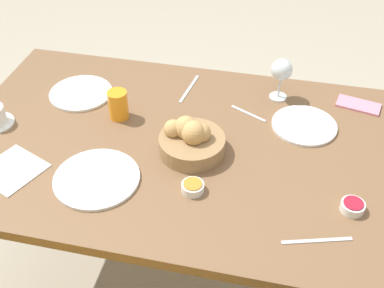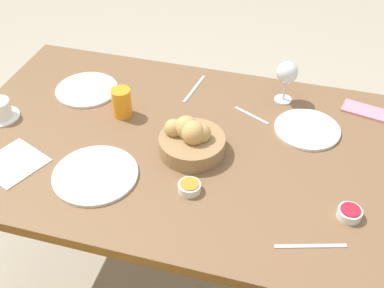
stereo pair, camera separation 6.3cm
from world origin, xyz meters
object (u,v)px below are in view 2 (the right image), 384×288
object	(u,v)px
jam_bowl_berry	(350,213)
jam_bowl_honey	(189,187)
juice_glass	(122,102)
knife_silver	(194,89)
bread_basket	(191,140)
napkin	(14,163)
plate_far_center	(95,175)
cell_phone	(364,111)
coffee_cup	(0,110)
wine_glass	(287,74)
plate_near_left	(307,129)
spoon_coffee	(252,115)
plate_near_right	(87,90)
fork_silver	(310,246)

from	to	relation	value
jam_bowl_berry	jam_bowl_honey	xyz separation A→B (m)	(0.45, 0.02, 0.00)
juice_glass	jam_bowl_honey	xyz separation A→B (m)	(-0.32, 0.29, -0.04)
jam_bowl_honey	knife_silver	xyz separation A→B (m)	(0.13, -0.51, -0.01)
bread_basket	napkin	bearing A→B (deg)	22.04
plate_far_center	cell_phone	xyz separation A→B (m)	(-0.78, -0.55, -0.00)
coffee_cup	cell_phone	world-z (taller)	coffee_cup
plate_far_center	napkin	distance (m)	0.27
wine_glass	jam_bowl_honey	size ratio (longest dim) A/B	2.33
napkin	bread_basket	bearing A→B (deg)	-157.96
wine_glass	bread_basket	bearing A→B (deg)	55.34
plate_near_left	jam_bowl_berry	size ratio (longest dim) A/B	3.26
jam_bowl_berry	wine_glass	bearing A→B (deg)	-63.86
juice_glass	coffee_cup	size ratio (longest dim) A/B	0.83
plate_near_left	jam_bowl_honey	distance (m)	0.48
coffee_cup	spoon_coffee	distance (m)	0.87
knife_silver	plate_near_right	bearing A→B (deg)	17.55
bread_basket	plate_near_left	distance (m)	0.40
juice_glass	fork_silver	xyz separation A→B (m)	(-0.68, 0.40, -0.05)
plate_near_right	jam_bowl_berry	distance (m)	1.02
spoon_coffee	napkin	distance (m)	0.80
plate_near_left	plate_near_right	world-z (taller)	same
plate_near_left	cell_phone	xyz separation A→B (m)	(-0.18, -0.16, -0.00)
plate_far_center	fork_silver	xyz separation A→B (m)	(-0.65, 0.09, -0.00)
plate_near_left	cell_phone	world-z (taller)	plate_near_left
knife_silver	cell_phone	bearing A→B (deg)	-177.56
wine_glass	spoon_coffee	distance (m)	0.19
jam_bowl_honey	cell_phone	world-z (taller)	jam_bowl_honey
plate_near_right	spoon_coffee	bearing A→B (deg)	-178.55
spoon_coffee	plate_far_center	bearing A→B (deg)	46.70
plate_near_right	knife_silver	distance (m)	0.40
wine_glass	napkin	world-z (taller)	wine_glass
coffee_cup	knife_silver	xyz separation A→B (m)	(-0.60, -0.35, -0.03)
plate_near_left	spoon_coffee	size ratio (longest dim) A/B	1.66
plate_near_right	coffee_cup	bearing A→B (deg)	46.74
bread_basket	coffee_cup	bearing A→B (deg)	0.86
fork_silver	jam_bowl_berry	bearing A→B (deg)	-125.12
bread_basket	cell_phone	world-z (taller)	bread_basket
fork_silver	spoon_coffee	xyz separation A→B (m)	(0.25, -0.51, 0.00)
wine_glass	coffee_cup	bearing A→B (deg)	21.59
plate_near_left	jam_bowl_honey	xyz separation A→B (m)	(0.30, 0.37, 0.01)
juice_glass	knife_silver	xyz separation A→B (m)	(-0.20, -0.22, -0.05)
knife_silver	cell_phone	world-z (taller)	cell_phone
plate_far_center	spoon_coffee	distance (m)	0.58
plate_near_right	juice_glass	size ratio (longest dim) A/B	2.25
wine_glass	juice_glass	bearing A→B (deg)	24.16
napkin	cell_phone	world-z (taller)	cell_phone
jam_bowl_honey	knife_silver	bearing A→B (deg)	-76.05
plate_near_right	jam_bowl_honey	xyz separation A→B (m)	(-0.51, 0.39, 0.01)
juice_glass	spoon_coffee	xyz separation A→B (m)	(-0.43, -0.11, -0.05)
jam_bowl_berry	napkin	world-z (taller)	jam_bowl_berry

